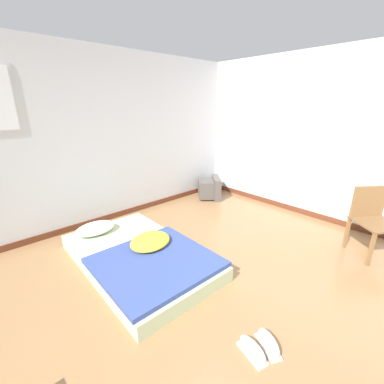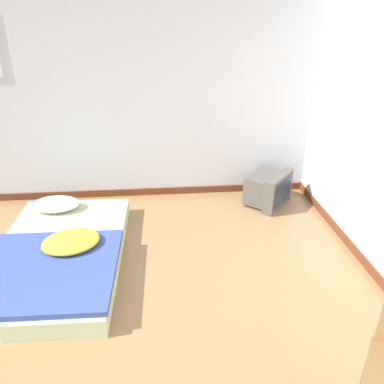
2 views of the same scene
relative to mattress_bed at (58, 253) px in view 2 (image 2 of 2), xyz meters
The scene contains 3 objects.
wall_back 1.86m from the mattress_bed, 89.81° to the left, with size 8.13×0.08×2.60m.
mattress_bed is the anchor object (origin of this frame).
crt_tv 2.52m from the mattress_bed, 23.76° to the left, with size 0.66×0.67×0.42m.
Camera 2 is at (0.98, -1.65, 2.16)m, focal length 35.00 mm.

